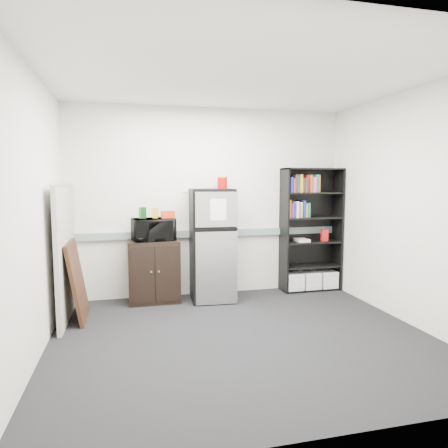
% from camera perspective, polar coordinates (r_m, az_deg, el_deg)
% --- Properties ---
extents(floor, '(4.00, 4.00, 0.00)m').
position_cam_1_polar(floor, '(4.44, 2.67, -15.82)').
color(floor, black).
rests_on(floor, ground).
extents(wall_back, '(4.00, 0.02, 2.70)m').
position_cam_1_polar(wall_back, '(5.82, -2.11, 3.11)').
color(wall_back, silver).
rests_on(wall_back, floor).
extents(wall_right, '(0.02, 3.50, 2.70)m').
position_cam_1_polar(wall_right, '(5.07, 25.03, 2.08)').
color(wall_right, silver).
rests_on(wall_right, floor).
extents(wall_left, '(0.02, 3.50, 2.70)m').
position_cam_1_polar(wall_left, '(4.05, -25.54, 1.17)').
color(wall_left, silver).
rests_on(wall_left, floor).
extents(ceiling, '(4.00, 3.50, 0.02)m').
position_cam_1_polar(ceiling, '(4.24, 2.87, 20.34)').
color(ceiling, white).
rests_on(ceiling, wall_back).
extents(electrical_raceway, '(3.92, 0.05, 0.10)m').
position_cam_1_polar(electrical_raceway, '(5.83, -2.03, -1.32)').
color(electrical_raceway, gray).
rests_on(electrical_raceway, wall_back).
extents(wall_note, '(0.14, 0.00, 0.10)m').
position_cam_1_polar(wall_note, '(5.75, -5.53, 5.04)').
color(wall_note, white).
rests_on(wall_note, wall_back).
extents(bookshelf, '(0.90, 0.34, 1.85)m').
position_cam_1_polar(bookshelf, '(6.18, 12.30, -0.92)').
color(bookshelf, black).
rests_on(bookshelf, floor).
extents(cubicle_partition, '(0.06, 1.30, 1.62)m').
position_cam_1_polar(cubicle_partition, '(5.15, -21.72, -3.75)').
color(cubicle_partition, gray).
rests_on(cubicle_partition, floor).
extents(cabinet, '(0.69, 0.46, 0.86)m').
position_cam_1_polar(cabinet, '(5.59, -9.97, -6.64)').
color(cabinet, black).
rests_on(cabinet, floor).
extents(microwave, '(0.60, 0.46, 0.30)m').
position_cam_1_polar(microwave, '(5.48, -10.07, -0.76)').
color(microwave, black).
rests_on(microwave, cabinet).
extents(snack_box_a, '(0.07, 0.05, 0.15)m').
position_cam_1_polar(snack_box_a, '(5.49, -11.71, 1.57)').
color(snack_box_a, '#1C5A19').
rests_on(snack_box_a, microwave).
extents(snack_box_b, '(0.07, 0.05, 0.15)m').
position_cam_1_polar(snack_box_b, '(5.49, -11.42, 1.58)').
color(snack_box_b, black).
rests_on(snack_box_b, microwave).
extents(snack_box_c, '(0.08, 0.06, 0.14)m').
position_cam_1_polar(snack_box_c, '(5.50, -9.80, 1.57)').
color(snack_box_c, '#EDA516').
rests_on(snack_box_c, microwave).
extents(snack_bag, '(0.18, 0.10, 0.10)m').
position_cam_1_polar(snack_bag, '(5.46, -8.01, 1.36)').
color(snack_bag, '#BC3212').
rests_on(snack_bag, microwave).
extents(refrigerator, '(0.62, 0.64, 1.55)m').
position_cam_1_polar(refrigerator, '(5.56, -1.71, -2.98)').
color(refrigerator, black).
rests_on(refrigerator, floor).
extents(coffee_can, '(0.14, 0.14, 0.19)m').
position_cam_1_polar(coffee_can, '(5.65, -0.24, 6.07)').
color(coffee_can, '#A40A07').
rests_on(coffee_can, refrigerator).
extents(framed_poster, '(0.19, 0.74, 0.94)m').
position_cam_1_polar(framed_poster, '(5.14, -20.19, -7.56)').
color(framed_poster, black).
rests_on(framed_poster, floor).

